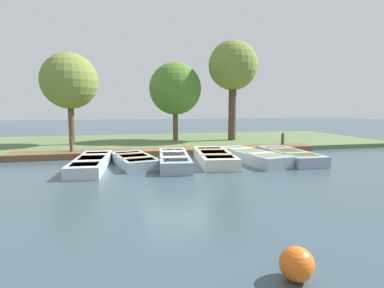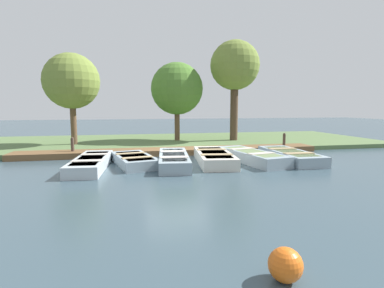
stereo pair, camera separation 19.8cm
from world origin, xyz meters
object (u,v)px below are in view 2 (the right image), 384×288
object	(u,v)px
buoy	(285,265)
park_tree_far_left	(72,82)
rowboat_2	(174,159)
rowboat_4	(251,156)
rowboat_3	(214,157)
mooring_post_near	(73,147)
mooring_post_far	(284,142)
park_tree_center	(235,67)
rowboat_5	(290,156)
rowboat_1	(134,160)
park_tree_left	(177,89)
rowboat_0	(91,163)

from	to	relation	value
buoy	park_tree_far_left	xyz separation A→B (m)	(-12.75, -4.49, 3.09)
rowboat_2	rowboat_4	size ratio (longest dim) A/B	0.99
rowboat_3	rowboat_2	bearing A→B (deg)	-78.40
rowboat_4	mooring_post_near	size ratio (longest dim) A/B	4.30
rowboat_3	buoy	distance (m)	7.61
mooring_post_far	park_tree_far_left	distance (m)	10.71
rowboat_2	mooring_post_near	bearing A→B (deg)	-117.04
rowboat_2	park_tree_far_left	size ratio (longest dim) A/B	0.76
rowboat_4	park_tree_center	distance (m)	6.94
mooring_post_near	buoy	bearing A→B (deg)	22.38
rowboat_4	rowboat_5	bearing A→B (deg)	74.76
rowboat_3	buoy	world-z (taller)	rowboat_3
rowboat_1	rowboat_3	bearing A→B (deg)	73.76
rowboat_1	buoy	size ratio (longest dim) A/B	6.90
mooring_post_far	park_tree_center	distance (m)	5.09
park_tree_far_left	park_tree_center	size ratio (longest dim) A/B	0.82
buoy	rowboat_2	bearing A→B (deg)	-178.02
rowboat_3	park_tree_far_left	world-z (taller)	park_tree_far_left
buoy	park_tree_center	size ratio (longest dim) A/B	0.07
rowboat_2	park_tree_left	size ratio (longest dim) A/B	0.79
park_tree_center	park_tree_left	bearing A→B (deg)	-100.74
mooring_post_far	park_tree_left	world-z (taller)	park_tree_left
rowboat_4	buoy	xyz separation A→B (m)	(7.43, -2.72, -0.01)
mooring_post_far	buoy	size ratio (longest dim) A/B	2.02
rowboat_3	rowboat_0	bearing A→B (deg)	-81.79
rowboat_3	park_tree_left	size ratio (longest dim) A/B	0.77
rowboat_3	rowboat_4	size ratio (longest dim) A/B	0.96
buoy	park_tree_far_left	bearing A→B (deg)	-160.60
rowboat_2	rowboat_5	distance (m)	4.51
rowboat_1	rowboat_5	size ratio (longest dim) A/B	0.86
mooring_post_far	buoy	distance (m)	11.31
rowboat_1	park_tree_center	distance (m)	8.71
park_tree_left	mooring_post_far	bearing A→B (deg)	51.78
rowboat_3	mooring_post_near	bearing A→B (deg)	-107.43
park_tree_left	rowboat_3	bearing A→B (deg)	3.98
mooring_post_far	buoy	xyz separation A→B (m)	(9.91, -5.43, -0.21)
rowboat_0	rowboat_4	world-z (taller)	rowboat_4
park_tree_far_left	rowboat_5	bearing A→B (deg)	58.14
rowboat_0	mooring_post_near	distance (m)	2.72
buoy	park_tree_left	xyz separation A→B (m)	(-13.52, 0.85, 2.84)
rowboat_5	mooring_post_near	xyz separation A→B (m)	(-2.60, -8.34, 0.22)
mooring_post_far	park_tree_center	world-z (taller)	park_tree_center
park_tree_far_left	buoy	bearing A→B (deg)	19.40
rowboat_1	rowboat_3	distance (m)	2.91
rowboat_0	buoy	size ratio (longest dim) A/B	8.53
rowboat_4	mooring_post_near	xyz separation A→B (m)	(-2.48, -6.80, 0.21)
rowboat_2	rowboat_5	world-z (taller)	rowboat_2
rowboat_0	park_tree_center	bearing A→B (deg)	132.29
rowboat_2	rowboat_3	distance (m)	1.53
mooring_post_near	park_tree_far_left	xyz separation A→B (m)	(-2.83, -0.41, 2.87)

